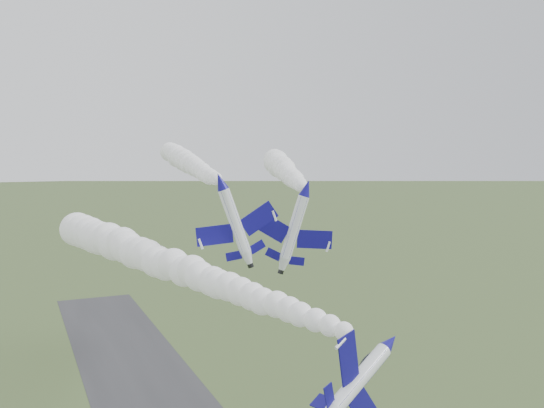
{
  "coord_description": "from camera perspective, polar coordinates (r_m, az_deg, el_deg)",
  "views": [
    {
      "loc": [
        -24.99,
        -52.34,
        50.69
      ],
      "look_at": [
        4.82,
        16.49,
        44.01
      ],
      "focal_mm": 40.0,
      "sensor_mm": 36.0,
      "label": 1
    }
  ],
  "objects": [
    {
      "name": "jet_lead",
      "position": [
        54.21,
        11.13,
        -12.68
      ],
      "size": [
        5.74,
        10.94,
        8.53
      ],
      "rotation": [
        0.0,
        1.14,
        0.39
      ],
      "color": "white"
    },
    {
      "name": "smoke_trail_jet_pair_right",
      "position": [
        119.45,
        1.12,
        3.26
      ],
      "size": [
        27.64,
        67.9,
        5.46
      ],
      "primitive_type": null,
      "rotation": [
        0.0,
        0.0,
        -0.33
      ],
      "color": "white"
    },
    {
      "name": "smoke_trail_jet_lead",
      "position": [
        74.39,
        -8.81,
        -5.94
      ],
      "size": [
        25.79,
        53.68,
        5.07
      ],
      "primitive_type": null,
      "rotation": [
        0.0,
        0.0,
        0.39
      ],
      "color": "white"
    },
    {
      "name": "jet_pair_left",
      "position": [
        75.79,
        -4.88,
        2.17
      ],
      "size": [
        10.32,
        12.83,
        4.24
      ],
      "rotation": [
        0.0,
        -0.34,
        -0.19
      ],
      "color": "white"
    },
    {
      "name": "jet_pair_right",
      "position": [
        81.6,
        3.28,
        1.52
      ],
      "size": [
        10.81,
        13.05,
        4.22
      ],
      "rotation": [
        0.0,
        0.3,
        -0.33
      ],
      "color": "white"
    },
    {
      "name": "smoke_trail_jet_pair_left",
      "position": [
        113.83,
        -8.01,
        3.95
      ],
      "size": [
        17.89,
        69.6,
        4.56
      ],
      "primitive_type": null,
      "rotation": [
        0.0,
        0.0,
        -0.19
      ],
      "color": "white"
    }
  ]
}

